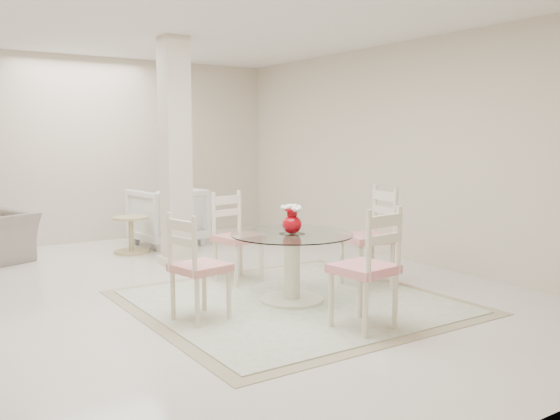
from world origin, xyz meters
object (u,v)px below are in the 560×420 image
dining_chair_east (373,229)px  dining_chair_west (194,260)px  column (175,153)px  dining_table (292,268)px  dining_chair_south (371,260)px  dining_chair_north (234,230)px  side_table (131,236)px  armchair_white (168,216)px  red_vase (292,219)px

dining_chair_east → dining_chair_west: bearing=-78.5°
column → dining_table: column is taller
column → dining_chair_west: column is taller
dining_chair_south → dining_chair_north: bearing=-95.4°
dining_chair_south → side_table: size_ratio=2.25×
dining_chair_south → side_table: dining_chair_south is taller
dining_table → dining_chair_west: dining_chair_west is taller
column → dining_chair_east: size_ratio=2.36×
dining_table → dining_chair_south: 1.05m
dining_chair_west → armchair_white: size_ratio=1.12×
dining_chair_west → dining_chair_south: bearing=-144.6°
dining_table → dining_chair_north: size_ratio=1.07×
dining_chair_north → dining_chair_south: dining_chair_south is taller
dining_chair_south → dining_chair_west: bearing=-50.5°
dining_table → armchair_white: 3.48m
dining_chair_south → armchair_white: bearing=-100.3°
dining_chair_south → armchair_white: 4.50m
column → red_vase: size_ratio=9.91×
column → dining_chair_north: column is taller
column → dining_chair_north: bearing=-82.1°
dining_table → dining_chair_west: (-1.01, -0.05, 0.20)m
dining_chair_east → dining_chair_south: size_ratio=1.04×
dining_table → armchair_white: (0.24, 3.47, 0.08)m
red_vase → armchair_white: 3.50m
dining_chair_north → side_table: size_ratio=2.16×
dining_chair_east → dining_chair_south: dining_chair_east is taller
dining_chair_north → dining_chair_south: (0.08, -2.04, 0.02)m
dining_chair_east → red_vase: bearing=-79.2°
dining_table → dining_chair_east: 1.06m
armchair_white → red_vase: bearing=79.5°
dining_chair_east → dining_chair_south: 1.43m
column → dining_chair_south: 3.27m
dining_table → armchair_white: size_ratio=1.25×
red_vase → armchair_white: (0.24, 3.47, -0.37)m
red_vase → side_table: red_vase is taller
armchair_white → dining_chair_west: bearing=63.8°
column → side_table: size_ratio=5.53×
dining_chair_east → dining_chair_north: size_ratio=1.08×
column → armchair_white: size_ratio=2.98×
side_table → dining_chair_south: bearing=-83.7°
dining_table → dining_chair_east: size_ratio=0.99×
dining_table → side_table: bearing=97.5°
dining_chair_east → column: bearing=-140.5°
dining_table → side_table: size_ratio=2.31×
dining_chair_east → side_table: dining_chair_east is taller
column → dining_table: 2.39m
side_table → armchair_white: bearing=25.7°
dining_chair_west → dining_chair_south: dining_chair_south is taller
dining_chair_west → armchair_white: dining_chair_west is taller
dining_chair_east → dining_chair_north: 1.46m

